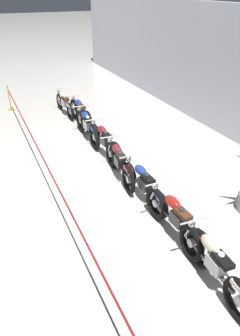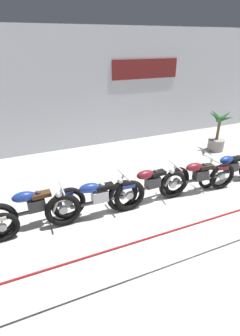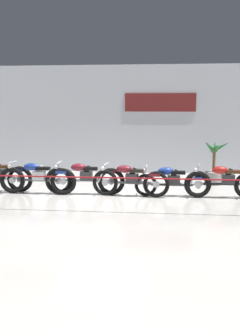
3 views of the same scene
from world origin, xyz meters
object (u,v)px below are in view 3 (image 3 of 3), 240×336
(motorcycle_maroon_3, at_px, (84,178))
(motorcycle_maroon_4, at_px, (130,180))
(stanchion_far_left, at_px, (35,181))
(motorcycle_red_6, at_px, (226,182))
(motorcycle_blue_5, at_px, (171,181))
(motorcycle_blue_2, at_px, (37,178))
(potted_palm_left_of_row, at_px, (214,167))

(motorcycle_maroon_3, distance_m, motorcycle_maroon_4, 1.38)
(stanchion_far_left, bearing_deg, motorcycle_red_6, 22.36)
(motorcycle_maroon_4, bearing_deg, motorcycle_blue_5, 6.10)
(motorcycle_blue_2, relative_size, motorcycle_blue_5, 1.10)
(potted_palm_left_of_row, bearing_deg, motorcycle_blue_5, -124.30)
(motorcycle_maroon_3, bearing_deg, motorcycle_blue_5, 0.19)
(motorcycle_maroon_3, relative_size, motorcycle_maroon_4, 1.05)
(motorcycle_blue_5, xyz_separation_m, potted_palm_left_of_row, (1.43, 2.09, 0.13))
(motorcycle_maroon_3, relative_size, motorcycle_red_6, 1.00)
(motorcycle_blue_2, bearing_deg, stanchion_far_left, -73.69)
(motorcycle_blue_5, bearing_deg, motorcycle_blue_2, -178.83)
(motorcycle_blue_2, height_order, motorcycle_red_6, motorcycle_blue_2)
(motorcycle_maroon_3, bearing_deg, stanchion_far_left, -111.97)
(motorcycle_maroon_3, height_order, motorcycle_blue_5, motorcycle_maroon_3)
(motorcycle_blue_2, height_order, motorcycle_maroon_3, motorcycle_maroon_3)
(motorcycle_maroon_3, xyz_separation_m, motorcycle_maroon_4, (1.37, -0.12, -0.01))
(motorcycle_red_6, height_order, potted_palm_left_of_row, potted_palm_left_of_row)
(motorcycle_red_6, distance_m, potted_palm_left_of_row, 2.14)
(motorcycle_blue_2, bearing_deg, motorcycle_red_6, 0.34)
(motorcycle_maroon_3, xyz_separation_m, motorcycle_red_6, (4.11, -0.04, -0.01))
(motorcycle_red_6, bearing_deg, motorcycle_maroon_4, -178.35)
(motorcycle_blue_5, distance_m, stanchion_far_left, 4.00)
(motorcycle_blue_2, xyz_separation_m, motorcycle_blue_5, (3.99, 0.08, -0.02))
(motorcycle_red_6, height_order, stanchion_far_left, stanchion_far_left)
(motorcycle_blue_2, distance_m, motorcycle_maroon_3, 1.42)
(motorcycle_maroon_3, xyz_separation_m, stanchion_far_left, (-0.84, -2.07, 0.27))
(potted_palm_left_of_row, bearing_deg, stanchion_far_left, -139.18)
(potted_palm_left_of_row, bearing_deg, motorcycle_red_6, -86.97)
(motorcycle_maroon_4, relative_size, stanchion_far_left, 0.18)
(motorcycle_blue_2, distance_m, motorcycle_blue_5, 3.99)
(motorcycle_maroon_4, xyz_separation_m, potted_palm_left_of_row, (2.62, 2.22, 0.11))
(motorcycle_blue_2, bearing_deg, potted_palm_left_of_row, 21.85)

